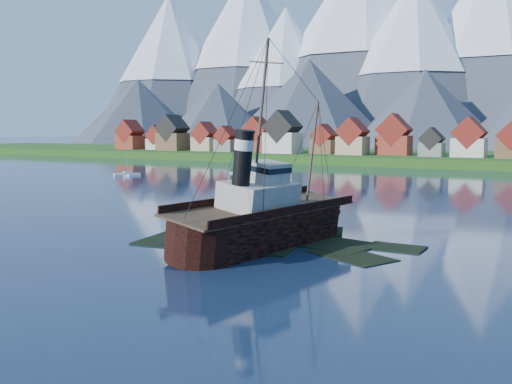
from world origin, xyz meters
The scene contains 8 objects.
ground centered at (0.00, 0.00, 0.00)m, with size 1400.00×1400.00×0.00m, color #16253F.
shoal centered at (1.78, 2.15, -0.35)m, with size 31.71×21.24×1.14m.
shore_bank centered at (0.00, 170.00, 0.00)m, with size 600.00×80.00×3.20m, color #174614.
seawall centered at (0.00, 132.00, 0.00)m, with size 600.00×2.50×2.00m, color #3F3D38.
town centered at (-33.12, 152.18, 8.99)m, with size 250.96×16.69×17.30m.
tugboat_wreck centered at (2.06, 0.22, 2.91)m, with size 6.77×29.19×23.13m.
sailboat_b centered at (-75.66, 62.64, 0.24)m, with size 5.58×6.84×10.33m.
sailboat_c centered at (-51.25, 85.46, 0.24)m, with size 6.66×8.05×10.86m.
Camera 1 is at (31.71, -54.78, 12.80)m, focal length 40.00 mm.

